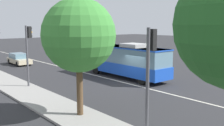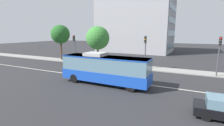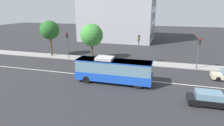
% 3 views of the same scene
% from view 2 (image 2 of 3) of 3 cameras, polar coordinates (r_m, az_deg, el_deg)
% --- Properties ---
extents(ground_plane, '(160.00, 160.00, 0.00)m').
position_cam_2_polar(ground_plane, '(21.33, -6.18, -4.96)').
color(ground_plane, '#28282B').
extents(sidewalk_kerb, '(80.00, 2.85, 0.14)m').
position_cam_2_polar(sidewalk_kerb, '(28.46, 2.77, -0.87)').
color(sidewalk_kerb, gray).
rests_on(sidewalk_kerb, ground_plane).
extents(lane_centre_line, '(76.00, 0.16, 0.01)m').
position_cam_2_polar(lane_centre_line, '(21.32, -6.18, -4.95)').
color(lane_centre_line, silver).
rests_on(lane_centre_line, ground_plane).
extents(transit_bus, '(10.00, 2.51, 3.46)m').
position_cam_2_polar(transit_bus, '(18.13, -2.51, -1.77)').
color(transit_bus, '#1947B7').
rests_on(transit_bus, ground_plane).
extents(traffic_light_near_corner, '(0.34, 0.62, 5.20)m').
position_cam_2_polar(traffic_light_near_corner, '(31.73, -12.87, 6.42)').
color(traffic_light_near_corner, '#47474C').
rests_on(traffic_light_near_corner, ground_plane).
extents(traffic_light_mid_block, '(0.34, 0.62, 5.20)m').
position_cam_2_polar(traffic_light_mid_block, '(24.57, 33.12, 3.89)').
color(traffic_light_mid_block, '#47474C').
rests_on(traffic_light_mid_block, ground_plane).
extents(traffic_light_far_corner, '(0.34, 0.62, 5.20)m').
position_cam_2_polar(traffic_light_far_corner, '(25.56, 11.44, 5.57)').
color(traffic_light_far_corner, '#47474C').
rests_on(traffic_light_far_corner, ground_plane).
extents(street_tree_kerbside_left, '(4.17, 4.17, 6.81)m').
position_cam_2_polar(street_tree_kerbside_left, '(29.62, -4.96, 8.59)').
color(street_tree_kerbside_left, '#4C3823').
rests_on(street_tree_kerbside_left, ground_plane).
extents(street_tree_kerbside_centre, '(3.77, 3.77, 7.23)m').
position_cam_2_polar(street_tree_kerbside_centre, '(35.54, -17.41, 9.42)').
color(street_tree_kerbside_centre, '#4C3823').
rests_on(street_tree_kerbside_centre, ground_plane).
extents(office_block_background, '(21.37, 14.23, 17.00)m').
position_cam_2_polar(office_block_background, '(51.55, 8.19, 13.51)').
color(office_block_background, '#939399').
rests_on(office_block_background, ground_plane).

